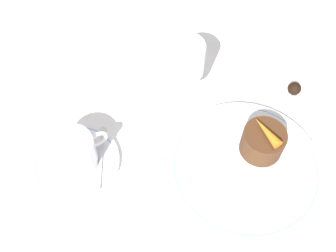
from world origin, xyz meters
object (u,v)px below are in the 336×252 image
dinner_plate (245,167)px  dessert_cake (263,142)px  fork (322,121)px  wine_glass (184,61)px  coffee_cup (71,153)px

dinner_plate → dessert_cake: dessert_cake is taller
fork → dinner_plate: bearing=-179.1°
wine_glass → coffee_cup: bearing=-169.9°
wine_glass → dinner_plate: bearing=-91.3°
coffee_cup → dessert_cake: (0.28, -0.15, -0.00)m
dessert_cake → wine_glass: bearing=100.7°
coffee_cup → wine_glass: (0.25, 0.04, 0.04)m
coffee_cup → fork: size_ratio=0.57×
coffee_cup → wine_glass: size_ratio=0.94×
coffee_cup → dessert_cake: bearing=-27.5°
dinner_plate → wine_glass: bearing=88.7°
dinner_plate → wine_glass: size_ratio=2.26×
dinner_plate → fork: bearing=0.9°
dinner_plate → coffee_cup: (-0.24, 0.16, 0.03)m
dinner_plate → coffee_cup: 0.29m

